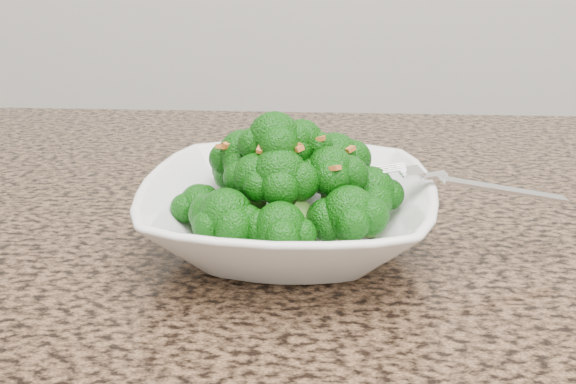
# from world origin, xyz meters

# --- Properties ---
(granite_counter) EXTENTS (1.64, 1.04, 0.03)m
(granite_counter) POSITION_xyz_m (0.00, 0.30, 0.89)
(granite_counter) COLOR brown
(granite_counter) RESTS_ON cabinet
(bowl) EXTENTS (0.25, 0.25, 0.06)m
(bowl) POSITION_xyz_m (-0.16, 0.37, 0.93)
(bowl) COLOR white
(bowl) RESTS_ON granite_counter
(broccoli_pile) EXTENTS (0.21, 0.21, 0.08)m
(broccoli_pile) POSITION_xyz_m (-0.16, 0.37, 1.00)
(broccoli_pile) COLOR #0E5409
(broccoli_pile) RESTS_ON bowl
(garlic_topping) EXTENTS (0.13, 0.13, 0.01)m
(garlic_topping) POSITION_xyz_m (-0.16, 0.37, 1.04)
(garlic_topping) COLOR orange
(garlic_topping) RESTS_ON broccoli_pile
(fork) EXTENTS (0.18, 0.06, 0.01)m
(fork) POSITION_xyz_m (-0.03, 0.37, 0.97)
(fork) COLOR silver
(fork) RESTS_ON bowl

